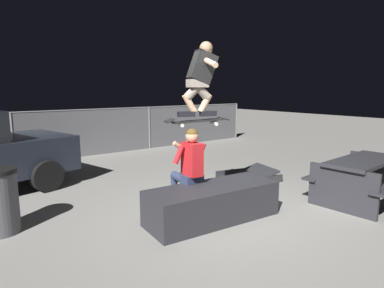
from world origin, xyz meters
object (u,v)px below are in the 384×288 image
Objects in this scene: ledge_box_main at (213,203)px; picnic_table_back at (363,173)px; skater_airborne at (201,76)px; skateboard at (197,121)px; kicker_ramp at (248,177)px; person_sitting_on_ledge at (188,166)px.

ledge_box_main is 2.79m from picnic_table_back.
ledge_box_main is at bearing -103.17° from skater_airborne.
picnic_table_back is (2.58, -1.37, -0.95)m from skateboard.
ledge_box_main is 1.92m from skater_airborne.
skater_airborne is 0.90× the size of kicker_ramp.
skateboard is (0.04, 0.43, 1.19)m from ledge_box_main.
kicker_ramp is (2.17, 0.74, -0.71)m from person_sitting_on_ledge.
skateboard is (0.17, -0.01, 0.69)m from person_sitting_on_ledge.
skateboard reaches higher than person_sitting_on_ledge.
ledge_box_main is at bearing -74.00° from person_sitting_on_ledge.
skater_airborne is at bearing -16.42° from skateboard.
ledge_box_main is 1.13× the size of picnic_table_back.
ledge_box_main is 2.37m from kicker_ramp.
skater_airborne reaches higher than ledge_box_main.
person_sitting_on_ledge is 0.71m from skateboard.
person_sitting_on_ledge is at bearing -161.17° from kicker_ramp.
skateboard is 0.58× the size of picnic_table_back.
skater_airborne is (0.10, 0.41, 1.88)m from ledge_box_main.
person_sitting_on_ledge is at bearing 153.24° from picnic_table_back.
skater_airborne is (0.22, -0.03, 1.38)m from person_sitting_on_ledge.
person_sitting_on_ledge is 0.76× the size of picnic_table_back.
kicker_ramp is 2.25m from picnic_table_back.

